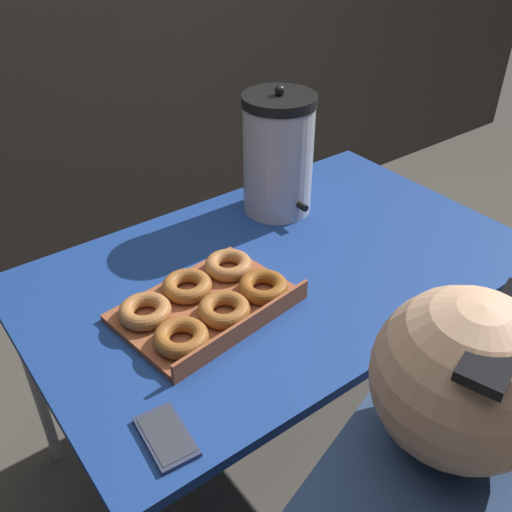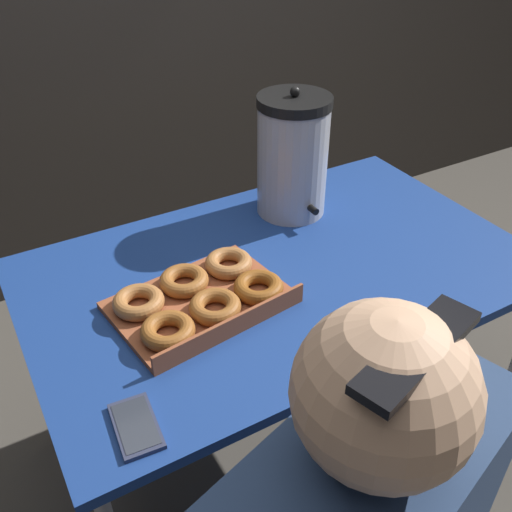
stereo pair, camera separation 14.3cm
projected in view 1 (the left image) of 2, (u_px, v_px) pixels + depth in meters
name	position (u px, v px, depth m)	size (l,w,h in m)	color
ground_plane	(274.00, 436.00, 1.91)	(12.00, 12.00, 0.00)	#4C473F
folding_table	(278.00, 278.00, 1.52)	(1.31, 0.81, 0.71)	navy
donut_box	(207.00, 302.00, 1.34)	(0.44, 0.33, 0.05)	brown
coffee_urn	(278.00, 155.00, 1.64)	(0.21, 0.24, 0.38)	#B7B7BC
cell_phone	(166.00, 436.00, 1.05)	(0.09, 0.14, 0.01)	#2D334C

